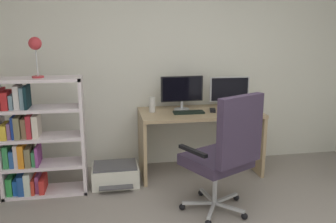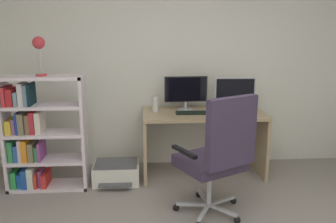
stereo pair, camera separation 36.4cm
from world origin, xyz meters
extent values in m
cube|color=silver|center=(0.00, 2.46, 1.29)|extent=(4.59, 0.10, 2.59)
cube|color=tan|center=(0.28, 2.07, 0.71)|extent=(1.36, 0.66, 0.04)
cube|color=tan|center=(-0.38, 2.07, 0.35)|extent=(0.04, 0.64, 0.69)
cube|color=tan|center=(0.94, 2.07, 0.35)|extent=(0.04, 0.64, 0.69)
cylinder|color=#B2B5B7|center=(0.09, 2.17, 0.74)|extent=(0.18, 0.18, 0.01)
cylinder|color=#B2B5B7|center=(0.09, 2.17, 0.79)|extent=(0.03, 0.03, 0.10)
cube|color=black|center=(0.09, 2.17, 0.98)|extent=(0.49, 0.06, 0.29)
cube|color=black|center=(0.09, 2.15, 0.98)|extent=(0.45, 0.02, 0.26)
cylinder|color=#B2B5B7|center=(0.66, 2.17, 0.74)|extent=(0.18, 0.18, 0.01)
cylinder|color=#B2B5B7|center=(0.66, 2.17, 0.78)|extent=(0.03, 0.03, 0.08)
cube|color=#B7BABC|center=(0.66, 2.17, 0.96)|extent=(0.47, 0.05, 0.29)
cube|color=black|center=(0.66, 2.15, 0.96)|extent=(0.43, 0.02, 0.27)
cube|color=black|center=(0.13, 1.99, 0.74)|extent=(0.34, 0.14, 0.02)
cube|color=black|center=(0.41, 2.01, 0.75)|extent=(0.08, 0.11, 0.03)
cylinder|color=silver|center=(-0.26, 2.12, 0.82)|extent=(0.07, 0.07, 0.17)
cube|color=#B7BABC|center=(0.33, 1.23, 0.07)|extent=(0.28, 0.17, 0.02)
sphere|color=black|center=(0.46, 1.30, 0.03)|extent=(0.06, 0.06, 0.06)
cube|color=#B7BABC|center=(0.17, 1.31, 0.07)|extent=(0.08, 0.30, 0.02)
sphere|color=black|center=(0.15, 1.46, 0.03)|extent=(0.06, 0.06, 0.06)
cube|color=#B7BABC|center=(0.04, 1.19, 0.07)|extent=(0.30, 0.08, 0.02)
sphere|color=black|center=(-0.10, 1.21, 0.03)|extent=(0.06, 0.06, 0.06)
cube|color=#B7BABC|center=(0.12, 1.03, 0.07)|extent=(0.16, 0.28, 0.02)
sphere|color=black|center=(0.06, 0.90, 0.03)|extent=(0.06, 0.06, 0.06)
cube|color=#B7BABC|center=(0.30, 1.06, 0.07)|extent=(0.24, 0.23, 0.02)
sphere|color=black|center=(0.41, 0.95, 0.03)|extent=(0.06, 0.06, 0.06)
cylinder|color=#B7BABC|center=(0.19, 1.16, 0.25)|extent=(0.04, 0.04, 0.37)
cube|color=#3A2E45|center=(0.19, 1.16, 0.49)|extent=(0.68, 0.66, 0.10)
cube|color=#3A2E45|center=(0.31, 0.93, 0.83)|extent=(0.46, 0.28, 0.59)
cube|color=black|center=(-0.06, 1.04, 0.64)|extent=(0.19, 0.31, 0.03)
cube|color=black|center=(0.44, 1.29, 0.64)|extent=(0.19, 0.31, 0.03)
cube|color=silver|center=(-1.79, 1.80, 0.60)|extent=(0.03, 0.29, 1.19)
cube|color=silver|center=(-1.01, 1.80, 0.60)|extent=(0.03, 0.29, 1.19)
cube|color=silver|center=(-1.40, 1.80, 1.17)|extent=(0.82, 0.29, 0.03)
cube|color=silver|center=(-1.40, 1.80, 0.02)|extent=(0.82, 0.29, 0.03)
cube|color=silver|center=(-1.40, 1.80, 0.31)|extent=(0.76, 0.29, 0.03)
cube|color=silver|center=(-1.40, 1.80, 0.60)|extent=(0.76, 0.29, 0.03)
cube|color=silver|center=(-1.40, 1.80, 0.88)|extent=(0.76, 0.29, 0.03)
cube|color=green|center=(-1.74, 1.80, 0.12)|extent=(0.06, 0.23, 0.18)
cube|color=#1D57B0|center=(-1.68, 1.81, 0.11)|extent=(0.04, 0.24, 0.15)
cube|color=#224EA0|center=(-1.63, 1.79, 0.13)|extent=(0.06, 0.25, 0.20)
cube|color=silver|center=(-1.56, 1.80, 0.14)|extent=(0.06, 0.26, 0.22)
cube|color=red|center=(-1.52, 1.80, 0.11)|extent=(0.03, 0.25, 0.15)
cube|color=#913F77|center=(-1.48, 1.81, 0.12)|extent=(0.03, 0.22, 0.18)
cube|color=red|center=(-1.43, 1.80, 0.10)|extent=(0.05, 0.26, 0.14)
cube|color=#368F4E|center=(-1.74, 1.80, 0.43)|extent=(0.05, 0.22, 0.22)
cube|color=#2B58A1|center=(-1.69, 1.80, 0.41)|extent=(0.04, 0.20, 0.17)
cube|color=silver|center=(-1.65, 1.80, 0.43)|extent=(0.04, 0.22, 0.23)
cube|color=orange|center=(-1.60, 1.80, 0.43)|extent=(0.05, 0.26, 0.23)
cube|color=#776C4E|center=(-1.54, 1.80, 0.42)|extent=(0.05, 0.26, 0.19)
cube|color=#3C965A|center=(-1.49, 1.80, 0.40)|extent=(0.03, 0.22, 0.15)
cube|color=#934290|center=(-1.46, 1.81, 0.42)|extent=(0.02, 0.26, 0.19)
cube|color=gold|center=(-1.74, 1.80, 0.68)|extent=(0.06, 0.23, 0.14)
cube|color=#855B8B|center=(-1.69, 1.81, 0.69)|extent=(0.03, 0.21, 0.16)
cube|color=#1E3DA5|center=(-1.65, 1.81, 0.72)|extent=(0.03, 0.23, 0.22)
cube|color=#7A7353|center=(-1.61, 1.81, 0.72)|extent=(0.05, 0.26, 0.21)
cube|color=#816447|center=(-1.55, 1.81, 0.71)|extent=(0.04, 0.20, 0.19)
cube|color=#BD2934|center=(-1.50, 1.81, 0.72)|extent=(0.05, 0.23, 0.23)
cube|color=beige|center=(-1.45, 1.80, 0.72)|extent=(0.05, 0.22, 0.22)
cube|color=#CC343D|center=(-1.75, 1.81, 1.00)|extent=(0.03, 0.26, 0.19)
cube|color=red|center=(-1.70, 1.81, 0.99)|extent=(0.06, 0.24, 0.17)
cube|color=#6C8D9D|center=(-1.64, 1.81, 0.97)|extent=(0.04, 0.23, 0.14)
cube|color=silver|center=(-1.59, 1.81, 1.01)|extent=(0.05, 0.20, 0.22)
cube|color=slate|center=(-1.54, 1.81, 1.00)|extent=(0.04, 0.22, 0.20)
cube|color=black|center=(-1.51, 1.80, 1.01)|extent=(0.03, 0.23, 0.22)
cylinder|color=#C6333A|center=(-1.39, 1.80, 1.20)|extent=(0.11, 0.11, 0.02)
cylinder|color=silver|center=(-1.39, 1.80, 1.34)|extent=(0.01, 0.01, 0.27)
sphere|color=#C6333A|center=(-1.40, 1.80, 1.51)|extent=(0.12, 0.12, 0.12)
cube|color=silver|center=(-0.70, 1.88, 0.10)|extent=(0.49, 0.34, 0.21)
cube|color=#4C4C51|center=(-0.70, 1.88, 0.22)|extent=(0.45, 0.31, 0.02)
cube|color=#4C4C51|center=(-0.70, 1.67, 0.06)|extent=(0.35, 0.10, 0.01)
camera|label=1|loc=(-0.75, -1.73, 1.66)|focal=37.93mm
camera|label=2|loc=(-0.39, -1.77, 1.66)|focal=37.93mm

